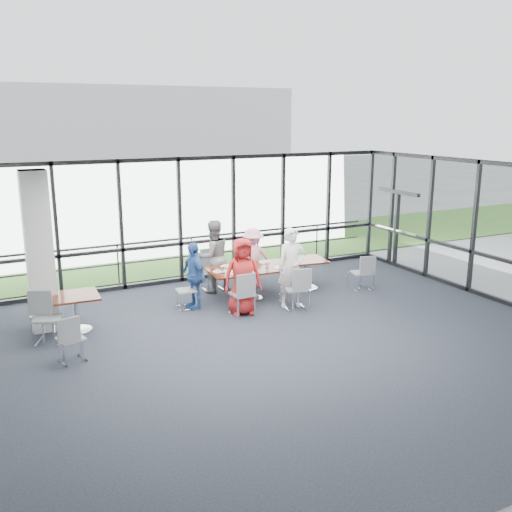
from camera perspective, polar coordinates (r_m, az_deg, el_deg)
name	(u,v)px	position (r m, az deg, el deg)	size (l,w,h in m)	color
floor	(273,350)	(10.67, 1.69, -9.37)	(12.00, 10.00, 0.02)	#1F222E
ceiling	(274,176)	(9.85, 1.82, 8.05)	(12.00, 10.00, 0.04)	white
wall_front	(507,379)	(6.46, 23.80, -11.15)	(12.00, 0.10, 3.20)	silver
curtain_wall_back	(180,221)	(14.63, -7.62, 3.53)	(12.00, 0.10, 3.20)	white
curtain_wall_right	(509,235)	(13.96, 23.98, 1.95)	(0.10, 10.00, 3.20)	white
exit_door	(397,230)	(16.63, 13.88, 2.57)	(0.12, 1.60, 2.10)	black
structural_column	(39,252)	(11.95, -20.86, 0.39)	(0.50, 0.50, 3.20)	silver
apron	(132,244)	(19.65, -12.29, 1.17)	(80.00, 70.00, 0.02)	slate
grass_strip	(149,256)	(17.76, -10.65, 0.01)	(80.00, 5.00, 0.01)	#2B6124
hangar_main	(104,133)	(41.54, -14.95, 11.80)	(24.00, 10.00, 6.00)	silver
guard_rail	(174,257)	(15.41, -8.22, -0.14)	(0.06, 0.06, 12.00)	#2D2D33
main_table	(250,273)	(13.29, -0.58, -1.68)	(2.05, 1.18, 0.75)	#37150A
side_table_left	(76,300)	(11.87, -17.59, -4.26)	(0.92, 0.92, 0.75)	#37150A
side_table_right	(307,264)	(14.15, 5.11, -0.76)	(0.98, 0.98, 0.75)	#37150A
diner_near_left	(242,276)	(12.24, -1.37, -2.06)	(0.82, 0.53, 1.68)	#B1201F
diner_near_right	(292,268)	(12.72, 3.61, -1.18)	(0.66, 0.48, 1.80)	silver
diner_far_left	(213,257)	(13.79, -4.31, -0.05)	(0.86, 0.53, 1.77)	slate
diner_far_right	(253,258)	(14.21, -0.33, -0.17)	(0.96, 0.50, 1.49)	pink
diner_end	(194,275)	(12.71, -6.24, -1.95)	(0.88, 0.48, 1.50)	#315BA3
chair_main_nl	(242,294)	(12.26, -1.38, -3.82)	(0.46, 0.46, 0.94)	gray
chair_main_nr	(295,289)	(12.67, 3.94, -3.28)	(0.46, 0.46, 0.94)	gray
chair_main_fl	(213,271)	(14.04, -4.37, -1.47)	(0.48, 0.48, 0.98)	gray
chair_main_fr	(249,268)	(14.46, -0.70, -1.17)	(0.43, 0.43, 0.89)	gray
chair_main_end	(186,290)	(12.78, -6.99, -3.44)	(0.41, 0.41, 0.83)	gray
chair_spare_la	(71,339)	(10.51, -18.02, -7.89)	(0.42, 0.42, 0.85)	gray
chair_spare_lb	(48,319)	(11.48, -20.12, -5.89)	(0.47, 0.47, 0.97)	gray
chair_spare_r	(361,273)	(14.27, 10.47, -1.66)	(0.42, 0.42, 0.86)	gray
plate_nl	(233,273)	(12.79, -2.27, -1.74)	(0.25, 0.25, 0.01)	white
plate_nr	(280,268)	(13.27, 2.44, -1.16)	(0.26, 0.26, 0.01)	white
plate_fl	(226,266)	(13.39, -3.06, -1.03)	(0.25, 0.25, 0.01)	white
plate_fr	(264,262)	(13.75, 0.85, -0.61)	(0.28, 0.28, 0.01)	white
plate_end	(218,272)	(12.94, -3.81, -1.57)	(0.24, 0.24, 0.01)	white
tumbler_a	(246,269)	(12.89, -1.04, -1.30)	(0.07, 0.07, 0.15)	white
tumbler_b	(267,265)	(13.23, 1.14, -0.89)	(0.08, 0.08, 0.15)	white
tumbler_c	(249,262)	(13.49, -0.75, -0.62)	(0.07, 0.07, 0.14)	white
tumbler_d	(223,270)	(12.80, -3.29, -1.45)	(0.07, 0.07, 0.14)	white
menu_a	(251,273)	(12.85, -0.55, -1.68)	(0.28, 0.20, 0.00)	silver
menu_b	(290,267)	(13.31, 3.39, -1.15)	(0.29, 0.20, 0.00)	silver
menu_c	(248,263)	(13.67, -0.85, -0.73)	(0.30, 0.21, 0.00)	silver
condiment_caddy	(251,266)	(13.37, -0.47, -0.97)	(0.10, 0.07, 0.04)	black
ketchup_bottle	(248,264)	(13.28, -0.80, -0.76)	(0.06, 0.06, 0.18)	#9E1305
green_bottle	(251,263)	(13.31, -0.50, -0.69)	(0.05, 0.05, 0.20)	#22772E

